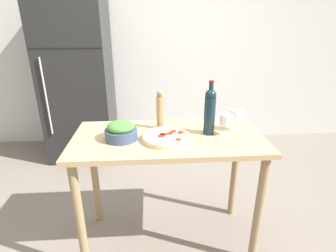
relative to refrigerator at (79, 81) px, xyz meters
The scene contains 10 objects.
ground_plane 2.09m from the refrigerator, 58.40° to the right, with size 14.00×14.00×0.00m, color slate.
wall_back 1.12m from the refrigerator, 22.60° to the left, with size 6.40×0.08×2.60m.
refrigerator is the anchor object (origin of this frame).
prep_counter 1.87m from the refrigerator, 58.40° to the right, with size 1.29×0.63×0.89m.
wine_bottle 2.01m from the refrigerator, 51.24° to the right, with size 0.08×0.08×0.37m.
wine_glass_near 2.10m from the refrigerator, 49.51° to the right, with size 0.08×0.08×0.15m.
wine_glass_far 2.10m from the refrigerator, 46.11° to the right, with size 0.08×0.08×0.15m.
pepper_mill 1.72m from the refrigerator, 57.30° to the right, with size 0.05×0.05×0.28m.
salad_bowl 1.75m from the refrigerator, 67.66° to the right, with size 0.21×0.21×0.13m.
homemade_pizza 1.90m from the refrigerator, 59.86° to the right, with size 0.31×0.31×0.04m.
Camera 1 is at (-0.12, -1.62, 1.61)m, focal length 28.00 mm.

